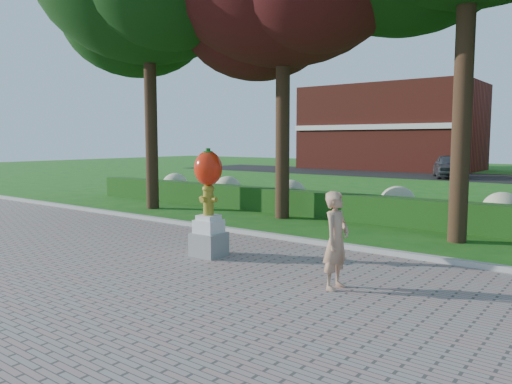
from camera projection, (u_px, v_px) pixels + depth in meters
ground at (194, 265)px, 9.92m from camera, size 100.00×100.00×0.00m
curb at (280, 238)px, 12.28m from camera, size 40.00×0.18×0.15m
lawn_hedge at (354, 207)px, 15.40m from camera, size 24.00×0.70×0.80m
hydrangea_row at (385, 201)px, 15.83m from camera, size 20.10×1.10×0.99m
street at (502, 179)px, 32.02m from camera, size 50.00×8.00×0.02m
building_left at (391, 128)px, 42.45m from camera, size 14.00×8.00×7.00m
hydrant_sculpture at (208, 199)px, 10.37m from camera, size 0.66×0.64×2.26m
woman at (336, 240)px, 8.10m from camera, size 0.40×0.60×1.61m
parked_car at (449, 166)px, 32.58m from camera, size 3.39×4.87×1.54m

